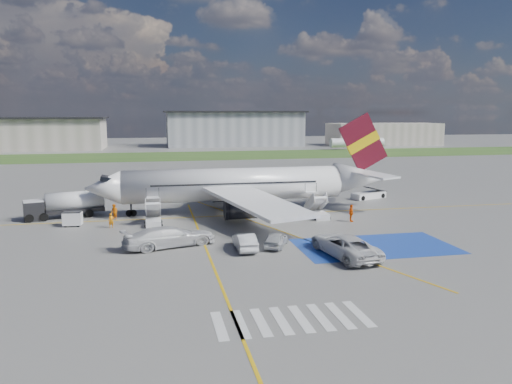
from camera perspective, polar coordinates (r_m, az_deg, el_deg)
ground at (r=46.96m, az=0.15°, el=-5.62°), size 400.00×400.00×0.00m
grass_strip at (r=140.27m, az=-7.92°, el=4.11°), size 400.00×30.00×0.01m
taxiway_line_main at (r=58.45m, az=-2.28°, el=-2.69°), size 120.00×0.20×0.01m
taxiway_line_cross at (r=36.71m, az=-4.32°, el=-9.88°), size 0.20×60.00×0.01m
taxiway_line_diag at (r=58.45m, az=-2.28°, el=-2.69°), size 20.71×56.45×0.01m
staging_box at (r=46.41m, az=13.45°, el=-6.05°), size 14.00×8.00×0.01m
crosswalk at (r=29.98m, az=4.03°, el=-14.34°), size 9.00×4.00×0.01m
terminal_west at (r=180.44m, az=-26.56°, el=5.92°), size 60.00×22.00×10.00m
terminal_centre at (r=181.93m, az=-2.50°, el=7.20°), size 48.00×18.00×12.00m
terminal_east at (r=192.16m, az=14.38°, el=6.43°), size 40.00×16.00×8.00m
airliner at (r=60.06m, az=-1.20°, el=0.92°), size 36.81×32.95×11.92m
airstairs_fwd at (r=54.33m, az=-11.65°, el=-3.11°), size 1.90×5.20×3.60m
airstairs_aft at (r=57.37m, az=7.18°, el=-2.35°), size 1.90×5.20×3.60m
fuel_tanker at (r=61.09m, az=-20.98°, el=-1.60°), size 8.87×4.47×2.93m
gpu_cart at (r=56.27m, az=-20.23°, el=-2.97°), size 2.00×1.39×1.58m
belt_loader at (r=71.66m, az=12.77°, el=-0.38°), size 5.81×3.69×1.69m
car_silver_a at (r=44.77m, az=2.30°, el=-5.46°), size 3.20×4.31×1.37m
car_silver_b at (r=43.89m, az=-1.29°, el=-5.66°), size 1.61×4.57×1.50m
van_white_a at (r=42.69m, az=10.06°, el=-5.59°), size 3.76×6.76×2.42m
van_white_b at (r=45.42m, az=-9.84°, el=-4.66°), size 6.75×4.26×2.46m
crew_fwd at (r=54.20m, az=-16.22°, el=-3.15°), size 0.66×0.55×1.56m
crew_nose at (r=58.19m, az=-15.88°, el=-2.20°), size 1.08×1.08×1.77m
crew_aft at (r=55.92m, az=10.83°, el=-2.38°), size 0.56×1.16×1.92m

